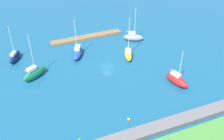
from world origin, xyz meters
TOP-DOWN VIEW (x-y plane):
  - water at (0.00, 0.00)m, footprint 160.00×160.00m
  - pier_dock at (0.51, -18.87)m, footprint 25.46×2.72m
  - breakwater at (0.00, 27.85)m, footprint 66.38×3.32m
  - sailboat_gray_outer_mooring at (-14.15, -11.19)m, footprint 7.14×5.33m
  - sailboat_navy_along_channel at (25.41, -13.55)m, footprint 4.92×6.64m
  - sailboat_red_by_breakwater at (-14.94, 15.14)m, footprint 4.47×7.93m
  - sailboat_blue_center_basin at (6.60, -8.79)m, footprint 6.01×8.20m
  - sailboat_green_far_north at (21.13, -2.17)m, footprint 7.88×5.86m
  - sailboat_yellow_inner_mooring at (-8.18, -2.23)m, footprint 4.70×7.82m
  - mooring_buoy_yellow at (3.12, 22.84)m, footprint 0.67×0.67m

SIDE VIEW (x-z plane):
  - water at x=0.00m, z-range 0.00..0.00m
  - mooring_buoy_yellow at x=3.12m, z-range 0.00..0.67m
  - pier_dock at x=0.51m, z-range 0.00..0.75m
  - breakwater at x=0.00m, z-range 0.00..1.18m
  - sailboat_yellow_inner_mooring at x=-8.18m, z-range -5.45..8.01m
  - sailboat_blue_center_basin at x=6.60m, z-range -5.17..7.82m
  - sailboat_gray_outer_mooring at x=-14.15m, z-range -4.78..7.49m
  - sailboat_navy_along_channel at x=25.41m, z-range -4.48..7.21m
  - sailboat_red_by_breakwater at x=-14.94m, z-range -4.06..6.93m
  - sailboat_green_far_north at x=21.13m, z-range -5.25..8.67m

